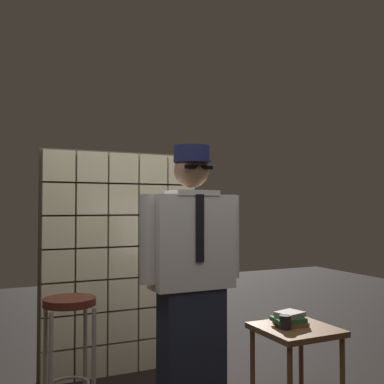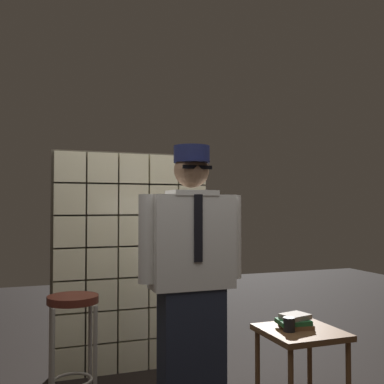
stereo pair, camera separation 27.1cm
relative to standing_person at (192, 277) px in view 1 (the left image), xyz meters
name	(u,v)px [view 1 (the left image)]	position (x,y,z in m)	size (l,w,h in m)	color
glass_block_wall	(122,262)	(-0.16, 1.06, -0.01)	(1.36, 0.10, 1.89)	beige
standing_person	(192,277)	(0.00, 0.00, 0.00)	(0.71, 0.30, 1.80)	#1E2333
bar_stool	(69,330)	(-0.73, 0.34, -0.34)	(0.34, 0.34, 0.80)	#592319
side_table	(296,337)	(0.77, -0.09, -0.46)	(0.52, 0.52, 0.55)	brown
book_stack	(290,319)	(0.75, -0.04, -0.35)	(0.26, 0.22, 0.09)	brown
coffee_mug	(286,322)	(0.67, -0.11, -0.34)	(0.13, 0.08, 0.09)	black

